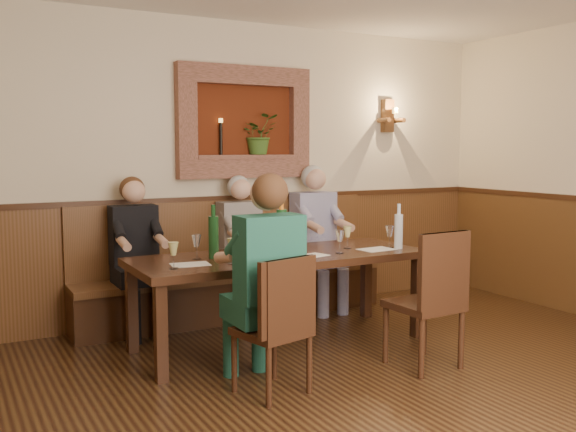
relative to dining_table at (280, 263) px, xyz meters
name	(u,v)px	position (x,y,z in m)	size (l,w,h in m)	color
ground_plane	(432,431)	(0.00, -1.85, -0.68)	(6.00, 6.00, 0.00)	black
room_shell	(441,95)	(0.00, -1.85, 1.21)	(6.04, 6.04, 2.82)	beige
wainscoting	(435,330)	(0.00, -1.85, -0.09)	(6.02, 6.02, 1.15)	#4F3216
wall_niche	(249,127)	(0.24, 1.09, 1.13)	(1.36, 0.30, 1.06)	#531D0B
wall_sconce	(389,116)	(1.90, 1.08, 1.27)	(0.25, 0.20, 0.35)	#4F3216
dining_table	(280,263)	(0.00, 0.00, 0.00)	(2.40, 0.90, 0.75)	black
bench	(233,284)	(0.00, 0.94, -0.35)	(3.00, 0.45, 1.11)	#381E0F
chair_near_left	(274,354)	(-0.54, -0.92, -0.41)	(0.49, 0.49, 0.92)	black
chair_near_right	(425,327)	(0.68, -0.99, -0.38)	(0.47, 0.47, 1.02)	black
person_bench_left	(137,270)	(-0.94, 0.84, -0.12)	(0.39, 0.48, 1.36)	black
person_bench_mid	(243,261)	(0.06, 0.84, -0.12)	(0.39, 0.48, 1.35)	#56514F
person_bench_right	(318,250)	(0.87, 0.84, -0.08)	(0.43, 0.52, 1.44)	navy
person_chair_front	(263,300)	(-0.54, -0.78, -0.08)	(0.43, 0.53, 1.45)	#174150
spittoon_bucket	(278,241)	(-0.03, -0.01, 0.19)	(0.20, 0.20, 0.22)	#B9190B
wine_bottle_green_a	(282,231)	(0.00, -0.03, 0.27)	(0.09, 0.09, 0.46)	#19471E
wine_bottle_green_b	(214,236)	(-0.54, 0.08, 0.25)	(0.08, 0.08, 0.42)	#19471E
water_bottle	(399,230)	(1.02, -0.23, 0.23)	(0.09, 0.09, 0.38)	silver
tasting_sheet_a	(190,264)	(-0.80, -0.10, 0.08)	(0.28, 0.20, 0.00)	white
tasting_sheet_b	(312,256)	(0.18, -0.19, 0.08)	(0.25, 0.18, 0.00)	white
tasting_sheet_c	(377,249)	(0.83, -0.18, 0.08)	(0.29, 0.21, 0.00)	white
tasting_sheet_d	(257,263)	(-0.34, -0.28, 0.08)	(0.29, 0.20, 0.00)	white
wine_glass_0	(296,239)	(0.21, 0.11, 0.17)	(0.08, 0.08, 0.19)	#D9D582
wine_glass_1	(173,255)	(-0.96, -0.19, 0.17)	(0.08, 0.08, 0.19)	#D9D582
wine_glass_2	(285,249)	(-0.12, -0.30, 0.17)	(0.08, 0.08, 0.19)	#D9D582
wine_glass_3	(246,244)	(-0.27, 0.07, 0.17)	(0.08, 0.08, 0.19)	white
wine_glass_4	(347,237)	(0.65, -0.01, 0.17)	(0.08, 0.08, 0.19)	#D9D582
wine_glass_5	(197,247)	(-0.67, 0.11, 0.17)	(0.08, 0.08, 0.19)	white
wine_glass_6	(232,251)	(-0.52, -0.22, 0.17)	(0.08, 0.08, 0.19)	#D9D582
wine_glass_7	(288,246)	(-0.03, -0.19, 0.17)	(0.08, 0.08, 0.19)	#D9D582
wine_glass_8	(389,237)	(0.99, -0.15, 0.17)	(0.08, 0.08, 0.19)	white
wine_glass_9	(340,242)	(0.44, -0.20, 0.17)	(0.08, 0.08, 0.19)	white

